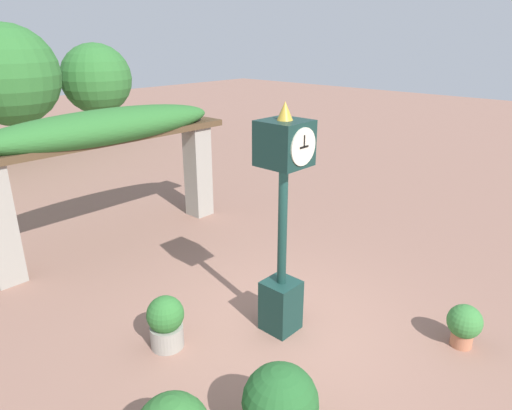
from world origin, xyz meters
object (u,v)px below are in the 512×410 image
(pedestal_clock, at_px, (283,220))
(potted_plant_near_left, at_px, (280,404))
(potted_plant_far_right, at_px, (464,324))
(potted_plant_far_left, at_px, (166,322))

(pedestal_clock, relative_size, potted_plant_near_left, 3.39)
(potted_plant_near_left, bearing_deg, potted_plant_far_right, -14.99)
(pedestal_clock, bearing_deg, potted_plant_far_right, -56.49)
(potted_plant_far_left, relative_size, potted_plant_far_right, 1.23)
(potted_plant_near_left, bearing_deg, pedestal_clock, 39.48)
(potted_plant_near_left, relative_size, potted_plant_far_right, 1.56)
(pedestal_clock, height_order, potted_plant_far_left, pedestal_clock)
(pedestal_clock, distance_m, potted_plant_near_left, 2.43)
(potted_plant_far_left, xyz_separation_m, potted_plant_far_right, (2.85, -3.07, -0.05))
(potted_plant_near_left, bearing_deg, potted_plant_far_left, 84.58)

